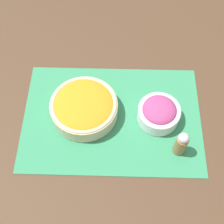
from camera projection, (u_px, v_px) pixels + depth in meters
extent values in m
plane|color=#422D1E|center=(112.00, 118.00, 0.94)|extent=(3.00, 3.00, 0.00)
cube|color=#2D7A51|center=(112.00, 117.00, 0.94)|extent=(0.53, 0.37, 0.00)
cylinder|color=silver|center=(159.00, 115.00, 0.91)|extent=(0.12, 0.12, 0.05)
torus|color=silver|center=(160.00, 111.00, 0.89)|extent=(0.12, 0.12, 0.01)
ellipsoid|color=#93386B|center=(160.00, 111.00, 0.89)|extent=(0.10, 0.10, 0.04)
cylinder|color=#C6B28E|center=(84.00, 109.00, 0.92)|extent=(0.20, 0.20, 0.05)
torus|color=#C6B28E|center=(84.00, 104.00, 0.90)|extent=(0.19, 0.19, 0.01)
ellipsoid|color=orange|center=(84.00, 104.00, 0.90)|extent=(0.17, 0.17, 0.03)
cylinder|color=olive|center=(181.00, 145.00, 0.85)|extent=(0.03, 0.03, 0.07)
sphere|color=#B2B2B7|center=(184.00, 138.00, 0.81)|extent=(0.03, 0.03, 0.03)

